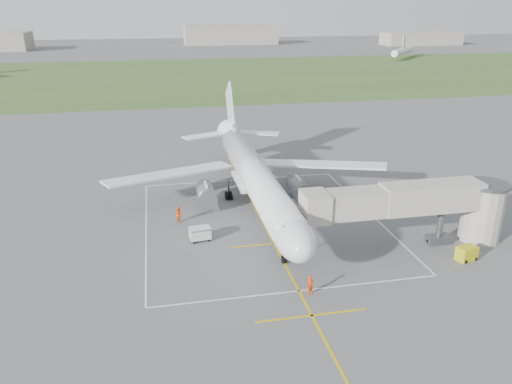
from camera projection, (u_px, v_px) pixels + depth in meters
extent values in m
plane|color=#515153|center=(256.00, 210.00, 64.79)|extent=(700.00, 700.00, 0.00)
cube|color=#3C5A27|center=(186.00, 76.00, 183.92)|extent=(700.00, 120.00, 0.02)
cube|color=gold|center=(264.00, 225.00, 60.21)|extent=(0.25, 60.00, 0.01)
cube|color=gold|center=(312.00, 315.00, 42.80)|extent=(10.00, 0.25, 0.01)
cube|color=gold|center=(274.00, 244.00, 55.63)|extent=(10.00, 0.25, 0.01)
cube|color=silver|center=(240.00, 180.00, 75.79)|extent=(28.00, 0.20, 0.01)
cube|color=silver|center=(299.00, 291.00, 46.46)|extent=(28.00, 0.20, 0.01)
cube|color=silver|center=(146.00, 232.00, 58.51)|extent=(0.20, 32.00, 0.01)
cube|color=silver|center=(369.00, 213.00, 63.74)|extent=(0.20, 32.00, 0.01)
cylinder|color=silver|center=(256.00, 177.00, 63.20)|extent=(3.80, 36.00, 3.80)
ellipsoid|color=silver|center=(294.00, 238.00, 46.71)|extent=(3.80, 7.22, 3.80)
cube|color=black|center=(297.00, 232.00, 45.51)|extent=(2.40, 1.60, 0.99)
cone|color=silver|center=(231.00, 135.00, 81.85)|extent=(3.80, 6.00, 3.80)
cube|color=silver|center=(320.00, 164.00, 70.96)|extent=(17.93, 11.24, 1.23)
cube|color=silver|center=(171.00, 174.00, 67.04)|extent=(17.93, 11.24, 1.23)
cube|color=silver|center=(252.00, 181.00, 66.50)|extent=(4.20, 8.00, 0.50)
cube|color=silver|center=(230.00, 108.00, 80.97)|extent=(0.30, 7.89, 8.65)
cube|color=silver|center=(232.00, 129.00, 80.01)|extent=(0.35, 5.00, 1.20)
cube|color=silver|center=(257.00, 133.00, 82.29)|extent=(7.85, 5.03, 0.20)
cube|color=silver|center=(206.00, 135.00, 80.72)|extent=(7.85, 5.03, 0.20)
cylinder|color=slate|center=(297.00, 186.00, 67.57)|extent=(2.30, 4.20, 2.30)
cube|color=silver|center=(298.00, 181.00, 67.01)|extent=(0.25, 2.40, 1.20)
cylinder|color=slate|center=(206.00, 193.00, 65.25)|extent=(2.30, 4.20, 2.30)
cube|color=silver|center=(206.00, 188.00, 64.70)|extent=(0.25, 2.40, 1.20)
cylinder|color=black|center=(284.00, 252.00, 51.05)|extent=(0.18, 0.18, 2.60)
cylinder|color=black|center=(283.00, 259.00, 51.34)|extent=(0.28, 0.80, 0.80)
cylinder|color=black|center=(285.00, 259.00, 51.39)|extent=(0.28, 0.80, 0.80)
cylinder|color=black|center=(270.00, 186.00, 68.96)|extent=(0.22, 0.22, 2.80)
cylinder|color=black|center=(269.00, 194.00, 68.92)|extent=(0.32, 0.96, 0.96)
cylinder|color=black|center=(273.00, 193.00, 69.02)|extent=(0.32, 0.96, 0.96)
cylinder|color=black|center=(267.00, 192.00, 69.56)|extent=(0.32, 0.96, 0.96)
cylinder|color=black|center=(271.00, 192.00, 69.66)|extent=(0.32, 0.96, 0.96)
cylinder|color=black|center=(229.00, 189.00, 67.88)|extent=(0.22, 0.22, 2.80)
cylinder|color=black|center=(227.00, 197.00, 67.83)|extent=(0.32, 0.96, 0.96)
cylinder|color=black|center=(231.00, 196.00, 67.94)|extent=(0.32, 0.96, 0.96)
cylinder|color=black|center=(226.00, 195.00, 68.47)|extent=(0.32, 0.96, 0.96)
cylinder|color=black|center=(230.00, 195.00, 68.58)|extent=(0.32, 0.96, 0.96)
cube|color=#ACA79B|center=(355.00, 203.00, 51.89)|extent=(11.09, 2.90, 2.80)
cube|color=#ACA79B|center=(431.00, 196.00, 53.48)|extent=(11.09, 3.10, 3.00)
cube|color=#ACA79B|center=(315.00, 207.00, 51.08)|extent=(2.60, 3.40, 3.00)
cylinder|color=#505357|center=(440.00, 226.00, 55.04)|extent=(0.70, 0.70, 4.20)
cube|color=#505357|center=(438.00, 239.00, 55.63)|extent=(2.60, 1.40, 0.90)
cylinder|color=#ACA79B|center=(482.00, 213.00, 55.59)|extent=(4.40, 4.40, 6.40)
cylinder|color=#505357|center=(487.00, 184.00, 54.39)|extent=(5.00, 5.00, 0.30)
cylinder|color=black|center=(430.00, 241.00, 55.48)|extent=(0.70, 0.30, 0.70)
cylinder|color=black|center=(446.00, 239.00, 55.85)|extent=(0.70, 0.30, 0.70)
cube|color=#B6B316|center=(467.00, 253.00, 51.86)|extent=(2.28, 1.76, 1.52)
cylinder|color=black|center=(465.00, 262.00, 51.29)|extent=(0.30, 0.48, 0.45)
cylinder|color=black|center=(475.00, 259.00, 51.86)|extent=(0.30, 0.48, 0.45)
cube|color=silver|center=(200.00, 234.00, 56.09)|extent=(2.46, 1.66, 1.02)
cube|color=silver|center=(200.00, 228.00, 55.82)|extent=(2.46, 1.66, 0.07)
cylinder|color=black|center=(193.00, 236.00, 55.26)|extent=(0.07, 0.07, 1.20)
cylinder|color=black|center=(209.00, 234.00, 55.81)|extent=(0.07, 0.07, 1.20)
cylinder|color=black|center=(191.00, 232.00, 56.25)|extent=(0.07, 0.07, 1.20)
cylinder|color=black|center=(207.00, 230.00, 56.80)|extent=(0.07, 0.07, 1.20)
cylinder|color=black|center=(194.00, 242.00, 55.61)|extent=(0.21, 0.39, 0.37)
cylinder|color=black|center=(209.00, 240.00, 56.11)|extent=(0.21, 0.39, 0.37)
cylinder|color=black|center=(192.00, 238.00, 56.51)|extent=(0.21, 0.39, 0.37)
cylinder|color=black|center=(206.00, 236.00, 57.01)|extent=(0.21, 0.39, 0.37)
imported|color=#FE3F08|center=(310.00, 285.00, 45.57)|extent=(0.82, 0.70, 1.92)
imported|color=#F14F07|center=(179.00, 214.00, 60.97)|extent=(1.08, 1.16, 1.91)
cube|color=gray|center=(230.00, 35.00, 326.74)|extent=(60.00, 20.00, 12.00)
cube|color=gray|center=(421.00, 38.00, 322.39)|extent=(50.00, 18.00, 8.00)
cylinder|color=silver|center=(403.00, 51.00, 242.01)|extent=(23.45, 26.22, 3.20)
cube|color=silver|center=(404.00, 41.00, 240.42)|extent=(2.86, 3.21, 5.50)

